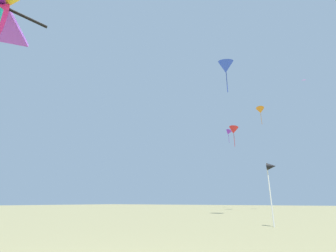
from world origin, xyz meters
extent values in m
cone|color=purple|center=(-9.85, 33.36, 10.62)|extent=(1.09, 1.14, 1.08)
cylinder|color=#602387|center=(-9.85, 33.36, 9.68)|extent=(0.04, 0.04, 1.22)
pyramid|color=#DB2393|center=(0.92, 34.94, 16.88)|extent=(0.50, 0.47, 0.27)
cone|color=orange|center=(-3.69, 26.70, 10.67)|extent=(1.27, 1.38, 0.98)
cylinder|color=#A75C15|center=(-3.69, 26.70, 9.68)|extent=(0.04, 0.04, 1.29)
cone|color=red|center=(-5.92, 23.37, 7.87)|extent=(1.08, 1.09, 0.97)
cylinder|color=maroon|center=(-5.92, 23.37, 6.82)|extent=(0.04, 0.04, 1.37)
cone|color=blue|center=(-3.08, 13.78, 9.58)|extent=(1.21, 1.28, 1.14)
cylinder|color=#203595|center=(-3.08, 13.78, 8.44)|extent=(0.05, 0.05, 1.49)
cylinder|color=silver|center=(-0.08, 8.07, 1.01)|extent=(0.04, 0.04, 2.02)
cone|color=black|center=(0.06, 8.07, 1.90)|extent=(0.28, 0.24, 0.24)
camera|label=1|loc=(1.62, -0.67, 0.77)|focal=25.99mm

